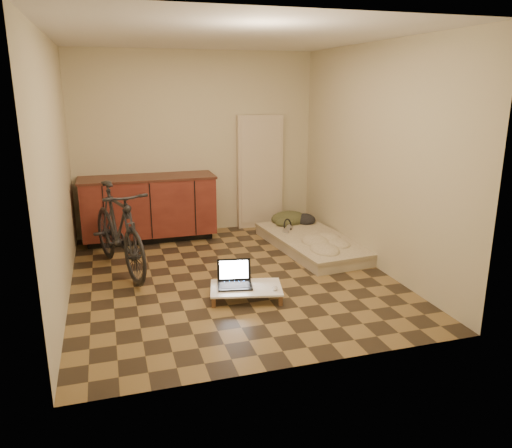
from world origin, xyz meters
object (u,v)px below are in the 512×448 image
object	(u,v)px
laptop	(235,280)
bicycle	(118,225)
futon	(313,243)
lap_desk	(246,288)

from	to	relation	value
laptop	bicycle	bearing A→B (deg)	146.44
futon	laptop	xyz separation A→B (m)	(-1.40, -1.21, 0.09)
futon	laptop	distance (m)	1.85
futon	laptop	size ratio (longest dim) A/B	4.86
futon	laptop	bearing A→B (deg)	-144.59
futon	lap_desk	world-z (taller)	futon
lap_desk	laptop	distance (m)	0.15
bicycle	futon	distance (m)	2.55
bicycle	futon	world-z (taller)	bicycle
lap_desk	laptop	bearing A→B (deg)	148.70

